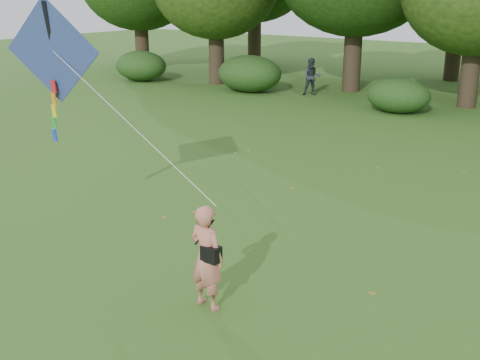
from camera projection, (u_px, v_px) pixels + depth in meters
The scene contains 6 objects.
ground at pixel (230, 313), 9.66m from camera, with size 100.00×100.00×0.00m, color #265114.
man_kite_flyer at pixel (207, 257), 9.60m from camera, with size 0.64×0.42×1.76m, color #D77865.
bystander_left at pixel (312, 77), 28.82m from camera, with size 0.86×0.67×1.77m, color #2B323A.
crossbody_bag at pixel (211, 253), 9.48m from camera, with size 0.43×0.20×0.70m.
flying_kite at pixel (53, 54), 12.03m from camera, with size 5.93×1.31×3.04m.
fallen_leaves at pixel (327, 199), 14.86m from camera, with size 9.76×11.20×0.01m.
Camera 1 is at (5.10, -6.84, 5.00)m, focal length 45.00 mm.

